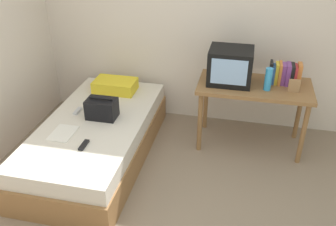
% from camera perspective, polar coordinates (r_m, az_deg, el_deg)
% --- Properties ---
extents(wall_back, '(5.20, 0.10, 2.60)m').
position_cam_1_polar(wall_back, '(4.22, 6.41, 15.19)').
color(wall_back, beige).
rests_on(wall_back, ground).
extents(bed, '(1.00, 2.00, 0.45)m').
position_cam_1_polar(bed, '(3.88, -10.97, -4.02)').
color(bed, olive).
rests_on(bed, ground).
extents(desk, '(1.16, 0.60, 0.73)m').
position_cam_1_polar(desk, '(3.93, 13.19, 3.10)').
color(desk, olive).
rests_on(desk, ground).
extents(tv, '(0.44, 0.39, 0.36)m').
position_cam_1_polar(tv, '(3.83, 9.66, 7.23)').
color(tv, black).
rests_on(tv, desk).
extents(water_bottle, '(0.07, 0.07, 0.23)m').
position_cam_1_polar(water_bottle, '(3.77, 15.30, 5.09)').
color(water_bottle, '#3399DB').
rests_on(water_bottle, desk).
extents(book_row, '(0.31, 0.17, 0.23)m').
position_cam_1_polar(book_row, '(3.96, 17.75, 5.80)').
color(book_row, black).
rests_on(book_row, desk).
extents(picture_frame, '(0.11, 0.02, 0.13)m').
position_cam_1_polar(picture_frame, '(3.82, 19.00, 4.01)').
color(picture_frame, '#9E754C').
rests_on(picture_frame, desk).
extents(pillow, '(0.48, 0.30, 0.13)m').
position_cam_1_polar(pillow, '(4.30, -8.20, 4.25)').
color(pillow, yellow).
rests_on(pillow, bed).
extents(handbag, '(0.30, 0.20, 0.22)m').
position_cam_1_polar(handbag, '(3.75, -10.24, 0.69)').
color(handbag, black).
rests_on(handbag, bed).
extents(magazine, '(0.21, 0.29, 0.01)m').
position_cam_1_polar(magazine, '(3.62, -16.00, -3.02)').
color(magazine, white).
rests_on(magazine, bed).
extents(remote_dark, '(0.04, 0.16, 0.02)m').
position_cam_1_polar(remote_dark, '(3.39, -12.94, -4.86)').
color(remote_dark, black).
rests_on(remote_dark, bed).
extents(remote_silver, '(0.04, 0.14, 0.02)m').
position_cam_1_polar(remote_silver, '(3.95, -13.87, 0.30)').
color(remote_silver, '#B7B7BC').
rests_on(remote_silver, bed).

